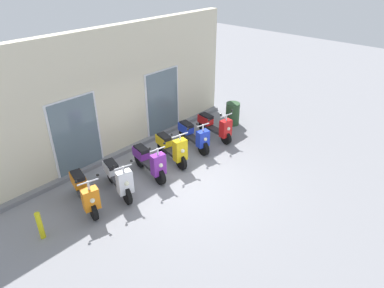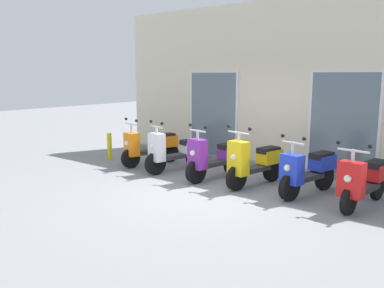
# 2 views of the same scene
# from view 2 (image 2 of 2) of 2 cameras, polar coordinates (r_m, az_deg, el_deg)

# --- Properties ---
(ground_plane) EXTENTS (40.00, 40.00, 0.00)m
(ground_plane) POSITION_cam_2_polar(r_m,az_deg,el_deg) (7.63, 2.13, -6.95)
(ground_plane) COLOR gray
(storefront_facade) EXTENTS (9.06, 0.50, 3.91)m
(storefront_facade) POSITION_cam_2_polar(r_m,az_deg,el_deg) (9.65, 11.83, 7.77)
(storefront_facade) COLOR beige
(storefront_facade) RESTS_ON ground_plane
(scooter_orange) EXTENTS (0.74, 1.59, 1.20)m
(scooter_orange) POSITION_cam_2_polar(r_m,az_deg,el_deg) (9.87, -6.00, -0.33)
(scooter_orange) COLOR black
(scooter_orange) RESTS_ON ground_plane
(scooter_white) EXTENTS (0.73, 1.60, 1.21)m
(scooter_white) POSITION_cam_2_polar(r_m,az_deg,el_deg) (9.16, -2.44, -1.04)
(scooter_white) COLOR black
(scooter_white) RESTS_ON ground_plane
(scooter_purple) EXTENTS (0.64, 1.59, 1.22)m
(scooter_purple) POSITION_cam_2_polar(r_m,az_deg,el_deg) (8.50, 3.24, -1.95)
(scooter_purple) COLOR black
(scooter_purple) RESTS_ON ground_plane
(scooter_yellow) EXTENTS (0.71, 1.55, 1.26)m
(scooter_yellow) POSITION_cam_2_polar(r_m,az_deg,el_deg) (8.04, 8.88, -2.52)
(scooter_yellow) COLOR black
(scooter_yellow) RESTS_ON ground_plane
(scooter_blue) EXTENTS (0.67, 1.56, 1.17)m
(scooter_blue) POSITION_cam_2_polar(r_m,az_deg,el_deg) (7.68, 16.30, -3.69)
(scooter_blue) COLOR black
(scooter_blue) RESTS_ON ground_plane
(scooter_red) EXTENTS (0.61, 1.58, 1.17)m
(scooter_red) POSITION_cam_2_polar(r_m,az_deg,el_deg) (7.31, 23.46, -4.71)
(scooter_red) COLOR black
(scooter_red) RESTS_ON ground_plane
(curb_bollard) EXTENTS (0.12, 0.12, 0.70)m
(curb_bollard) POSITION_cam_2_polar(r_m,az_deg,el_deg) (10.68, -11.74, -0.35)
(curb_bollard) COLOR yellow
(curb_bollard) RESTS_ON ground_plane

